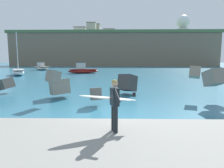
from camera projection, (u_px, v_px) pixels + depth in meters
ground_plane at (109, 112)px, 9.66m from camera, size 400.00×400.00×0.00m
walkway_path at (103, 145)px, 5.68m from camera, size 48.00×4.40×0.24m
breakwater_jetty at (86, 84)px, 11.58m from camera, size 32.82×8.12×3.06m
surfer_with_board at (113, 101)px, 6.40m from camera, size 2.10×1.42×1.78m
boat_near_centre at (42, 68)px, 50.86m from camera, size 5.84×5.46×2.18m
boat_near_right at (18, 72)px, 33.21m from camera, size 4.69×6.14×7.43m
boat_mid_left at (83, 70)px, 38.47m from camera, size 6.35×3.31×2.24m
headland_bluff at (114, 50)px, 97.60m from camera, size 92.28×35.92×15.42m
radar_dome at (183, 24)px, 90.93m from camera, size 6.20×6.20×8.72m
station_building_west at (109, 33)px, 102.70m from camera, size 6.16×5.27×3.99m
station_building_central at (96, 30)px, 98.74m from camera, size 4.22×7.59×5.54m
station_building_east at (92, 28)px, 91.84m from camera, size 4.51×5.85×5.15m
station_building_annex at (80, 31)px, 98.13m from camera, size 6.05×5.41×4.15m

